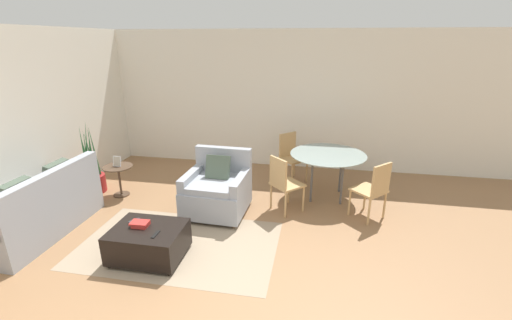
% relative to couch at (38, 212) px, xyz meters
% --- Properties ---
extents(ground_plane, '(20.00, 20.00, 0.00)m').
position_rel_couch_xyz_m(ground_plane, '(2.57, -0.69, -0.32)').
color(ground_plane, '#936B47').
extents(wall_back, '(12.00, 0.06, 2.75)m').
position_rel_couch_xyz_m(wall_back, '(2.57, 3.33, 1.06)').
color(wall_back, white).
rests_on(wall_back, ground_plane).
extents(wall_left, '(0.06, 12.00, 2.75)m').
position_rel_couch_xyz_m(wall_left, '(-0.56, 0.81, 1.06)').
color(wall_left, white).
rests_on(wall_left, ground_plane).
extents(area_rug, '(2.56, 1.58, 0.01)m').
position_rel_couch_xyz_m(area_rug, '(2.00, 0.06, -0.32)').
color(area_rug, gray).
rests_on(area_rug, ground_plane).
extents(couch, '(0.87, 1.76, 0.93)m').
position_rel_couch_xyz_m(couch, '(0.00, 0.00, 0.00)').
color(couch, '#999EA8').
rests_on(couch, ground_plane).
extents(armchair, '(0.94, 0.94, 0.95)m').
position_rel_couch_xyz_m(armchair, '(2.24, 1.03, 0.05)').
color(armchair, '#999EA8').
rests_on(armchair, ground_plane).
extents(ottoman, '(0.85, 0.67, 0.40)m').
position_rel_couch_xyz_m(ottoman, '(1.75, -0.26, -0.10)').
color(ottoman, black).
rests_on(ottoman, ground_plane).
extents(book_stack, '(0.22, 0.16, 0.06)m').
position_rel_couch_xyz_m(book_stack, '(1.65, -0.23, 0.11)').
color(book_stack, '#B72D28').
rests_on(book_stack, ottoman).
extents(tv_remote_primary, '(0.12, 0.14, 0.01)m').
position_rel_couch_xyz_m(tv_remote_primary, '(1.51, -0.12, 0.09)').
color(tv_remote_primary, '#333338').
rests_on(tv_remote_primary, ottoman).
extents(tv_remote_secondary, '(0.04, 0.16, 0.01)m').
position_rel_couch_xyz_m(tv_remote_secondary, '(1.92, -0.38, 0.09)').
color(tv_remote_secondary, black).
rests_on(tv_remote_secondary, ottoman).
extents(potted_plant, '(0.42, 0.42, 1.28)m').
position_rel_couch_xyz_m(potted_plant, '(-0.13, 1.36, -0.05)').
color(potted_plant, maroon).
rests_on(potted_plant, ground_plane).
extents(side_table, '(0.49, 0.49, 0.53)m').
position_rel_couch_xyz_m(side_table, '(0.42, 1.31, 0.06)').
color(side_table, '#4C3828').
rests_on(side_table, ground_plane).
extents(picture_frame, '(0.14, 0.07, 0.18)m').
position_rel_couch_xyz_m(picture_frame, '(0.42, 1.31, 0.30)').
color(picture_frame, silver).
rests_on(picture_frame, side_table).
extents(dining_table, '(1.24, 1.24, 0.77)m').
position_rel_couch_xyz_m(dining_table, '(3.90, 1.89, 0.38)').
color(dining_table, '#8C9E99').
rests_on(dining_table, ground_plane).
extents(dining_chair_near_left, '(0.59, 0.59, 0.90)m').
position_rel_couch_xyz_m(dining_chair_near_left, '(3.23, 1.23, 0.20)').
color(dining_chair_near_left, tan).
rests_on(dining_chair_near_left, ground_plane).
extents(dining_chair_near_right, '(0.59, 0.59, 0.90)m').
position_rel_couch_xyz_m(dining_chair_near_right, '(4.56, 1.23, 0.20)').
color(dining_chair_near_right, tan).
rests_on(dining_chair_near_right, ground_plane).
extents(dining_chair_far_left, '(0.59, 0.59, 0.90)m').
position_rel_couch_xyz_m(dining_chair_far_left, '(3.23, 2.56, 0.20)').
color(dining_chair_far_left, tan).
rests_on(dining_chair_far_left, ground_plane).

